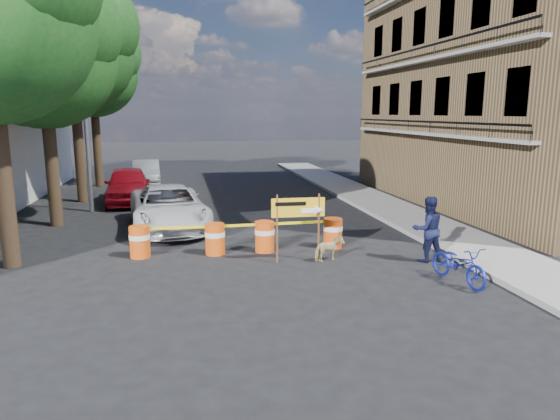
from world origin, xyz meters
name	(u,v)px	position (x,y,z in m)	size (l,w,h in m)	color
ground	(278,274)	(0.00, 0.00, 0.00)	(120.00, 120.00, 0.00)	black
sidewalk_east	(404,215)	(6.20, 6.00, 0.07)	(2.40, 40.00, 0.15)	gray
apartment_building	(516,66)	(12.00, 8.00, 6.00)	(8.00, 16.00, 12.00)	olive
tree_mid_a	(44,53)	(-6.74, 7.00, 6.01)	(5.25, 5.00, 8.68)	#332316
tree_mid_b	(73,49)	(-6.73, 12.00, 6.71)	(5.67, 5.40, 9.62)	#332316
tree_far	(93,70)	(-6.74, 17.00, 6.22)	(5.04, 4.80, 8.84)	#332316
streetlamp	(86,103)	(-5.93, 9.50, 4.38)	(1.25, 0.18, 8.00)	gray
barrel_far_left	(140,241)	(-3.53, 2.24, 0.47)	(0.58, 0.58, 0.90)	#D0450C
barrel_mid_left	(215,238)	(-1.43, 2.14, 0.47)	(0.58, 0.58, 0.90)	#D0450C
barrel_mid_right	(265,236)	(0.02, 2.15, 0.47)	(0.58, 0.58, 0.90)	#D0450C
barrel_far_right	(333,232)	(2.11, 2.19, 0.47)	(0.58, 0.58, 0.90)	#D0450C
detour_sign	(305,212)	(0.93, 0.96, 1.38)	(1.46, 0.28, 1.88)	#592D19
pedestrian	(428,229)	(4.22, 0.33, 0.90)	(0.88, 0.68, 1.80)	black
bicycle	(460,246)	(4.12, -1.44, 0.90)	(0.63, 0.94, 1.79)	#1422A9
dog	(329,249)	(1.58, 0.84, 0.34)	(0.37, 0.81, 0.69)	tan
suv_white	(169,208)	(-2.80, 5.74, 0.75)	(2.48, 5.38, 1.49)	silver
sedan_red	(128,185)	(-4.71, 11.32, 0.81)	(1.91, 4.76, 1.62)	maroon
sedan_silver	(146,172)	(-4.30, 17.44, 0.69)	(1.45, 4.16, 1.37)	#A4A5AB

